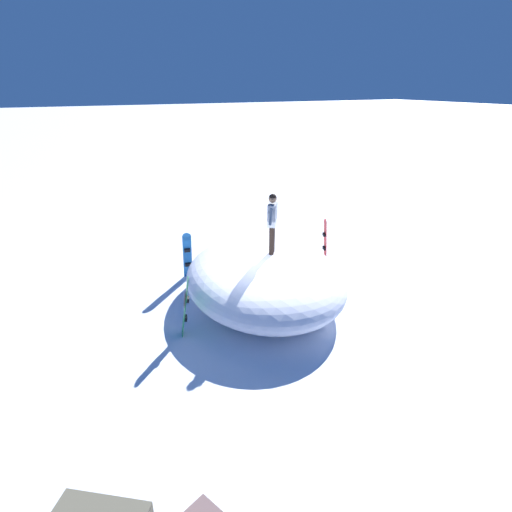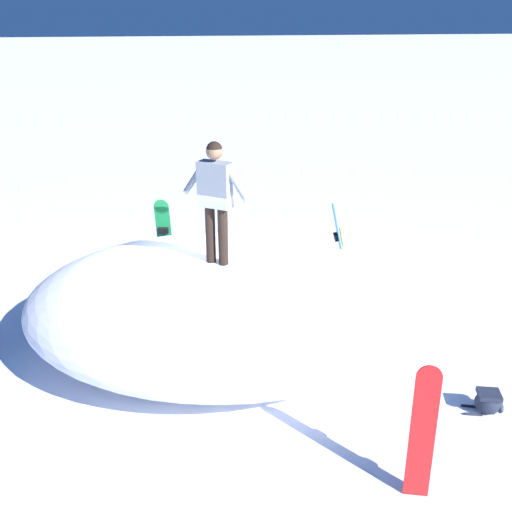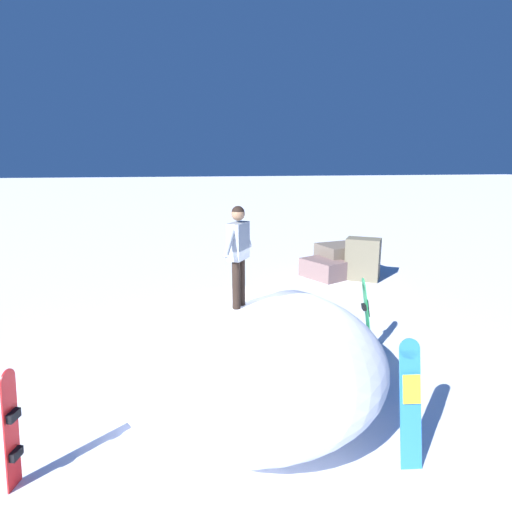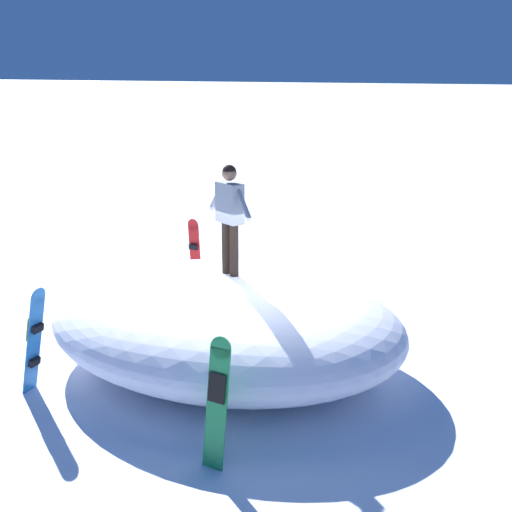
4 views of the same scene
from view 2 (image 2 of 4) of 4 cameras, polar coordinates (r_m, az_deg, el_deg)
name	(u,v)px [view 2 (image 2 of 4)]	position (r m, az deg, el deg)	size (l,w,h in m)	color
ground	(185,333)	(9.55, -7.01, -7.46)	(240.00, 240.00, 0.00)	white
snow_mound	(221,302)	(8.80, -3.44, -4.57)	(5.84, 4.55, 1.49)	white
snowboarder_standing	(215,192)	(7.94, -3.99, 6.27)	(0.89, 0.67, 1.73)	black
snowboard_primary_upright	(423,430)	(6.49, 16.02, -16.08)	(0.29, 0.22, 1.58)	red
snowboard_secondary_upright	(165,238)	(11.12, -8.96, 1.78)	(0.34, 0.33, 1.63)	#1E8C47
snowboard_tertiary_upright	(340,246)	(10.65, 8.21, 0.98)	(0.44, 0.34, 1.67)	#2672BF
backpack_near	(489,402)	(8.27, 21.84, -13.15)	(0.54, 0.38, 0.31)	#1E2333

